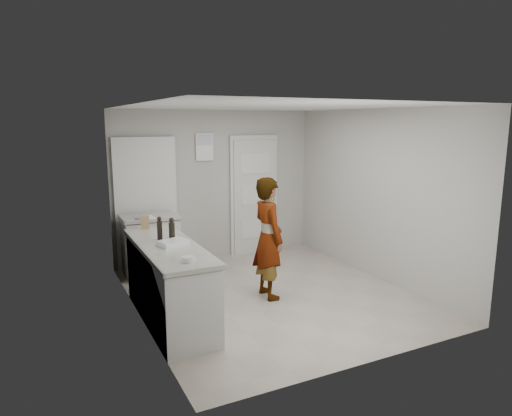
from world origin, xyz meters
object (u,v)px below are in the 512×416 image
person (268,238)px  cake_mix_box (145,223)px  baking_dish (173,243)px  oil_cruet_a (172,230)px  oil_cruet_b (160,229)px  egg_bowl (188,259)px  spice_jar (172,234)px

person → cake_mix_box: person is taller
baking_dish → oil_cruet_a: bearing=76.1°
person → oil_cruet_a: person is taller
cake_mix_box → baking_dish: 0.94m
person → baking_dish: size_ratio=4.41×
person → cake_mix_box: bearing=64.2°
oil_cruet_b → egg_bowl: size_ratio=2.13×
spice_jar → oil_cruet_b: 0.20m
oil_cruet_b → baking_dish: bearing=-77.1°
spice_jar → oil_cruet_b: bearing=-161.2°
oil_cruet_a → cake_mix_box: bearing=101.1°
oil_cruet_b → baking_dish: 0.33m
spice_jar → cake_mix_box: bearing=108.8°
cake_mix_box → egg_bowl: size_ratio=1.28×
oil_cruet_a → baking_dish: size_ratio=0.77×
oil_cruet_b → oil_cruet_a: bearing=-45.3°
baking_dish → egg_bowl: size_ratio=2.74×
spice_jar → egg_bowl: (-0.13, -1.04, -0.01)m
egg_bowl → oil_cruet_a: bearing=84.7°
oil_cruet_b → egg_bowl: 0.99m
spice_jar → oil_cruet_b: oil_cruet_b is taller
oil_cruet_b → baking_dish: (0.07, -0.30, -0.11)m
oil_cruet_a → egg_bowl: size_ratio=2.11×
cake_mix_box → person: bearing=-17.0°
person → spice_jar: 1.27m
spice_jar → baking_dish: (-0.10, -0.36, -0.01)m
cake_mix_box → baking_dish: (0.10, -0.94, -0.06)m
cake_mix_box → oil_cruet_a: size_ratio=0.60×
cake_mix_box → spice_jar: size_ratio=2.37×
person → oil_cruet_a: (-1.30, -0.02, 0.25)m
person → cake_mix_box: size_ratio=9.49×
person → oil_cruet_b: size_ratio=5.69×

